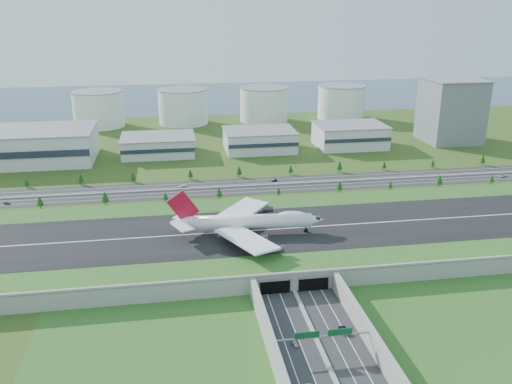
{
  "coord_description": "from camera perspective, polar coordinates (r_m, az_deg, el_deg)",
  "views": [
    {
      "loc": [
        -49.51,
        -252.43,
        118.02
      ],
      "look_at": [
        -3.02,
        35.0,
        16.74
      ],
      "focal_mm": 38.0,
      "sensor_mm": 36.0,
      "label": 1
    }
  ],
  "objects": [
    {
      "name": "car_6",
      "position": [
        428.7,
        24.57,
        1.55
      ],
      "size": [
        6.14,
        4.16,
        1.56
      ],
      "primitive_type": "imported",
      "rotation": [
        0.0,
        0.0,
        1.88
      ],
      "color": "silver",
      "rests_on": "ground"
    },
    {
      "name": "airfield_deck",
      "position": [
        281.25,
        1.75,
        -4.72
      ],
      "size": [
        520.0,
        100.0,
        9.2
      ],
      "color": "#989892",
      "rests_on": "ground"
    },
    {
      "name": "hangar_west",
      "position": [
        465.83,
        -23.98,
        4.42
      ],
      "size": [
        120.0,
        60.0,
        25.0
      ],
      "primitive_type": "cube",
      "color": "silver",
      "rests_on": "ground"
    },
    {
      "name": "office_tower",
      "position": [
        520.24,
        19.84,
        8.03
      ],
      "size": [
        46.0,
        46.0,
        55.0
      ],
      "primitive_type": "cube",
      "color": "slate",
      "rests_on": "ground"
    },
    {
      "name": "hangar_mid_b",
      "position": [
        461.84,
        0.36,
        5.46
      ],
      "size": [
        58.0,
        42.0,
        17.0
      ],
      "primitive_type": "cube",
      "color": "silver",
      "rests_on": "ground"
    },
    {
      "name": "bay_water",
      "position": [
        743.53,
        -5.33,
        9.97
      ],
      "size": [
        1200.0,
        260.0,
        0.06
      ],
      "primitive_type": "cube",
      "color": "#334861",
      "rests_on": "ground"
    },
    {
      "name": "car_0",
      "position": [
        205.62,
        4.1,
        -15.61
      ],
      "size": [
        2.65,
        4.55,
        1.46
      ],
      "primitive_type": "imported",
      "rotation": [
        0.0,
        0.0,
        0.23
      ],
      "color": "#ADACB1",
      "rests_on": "ground"
    },
    {
      "name": "car_5",
      "position": [
        380.84,
        1.93,
        1.24
      ],
      "size": [
        4.38,
        2.48,
        1.36
      ],
      "primitive_type": "imported",
      "rotation": [
        0.0,
        0.0,
        -1.3
      ],
      "color": "black",
      "rests_on": "ground"
    },
    {
      "name": "fuel_tank_b",
      "position": [
        571.53,
        -7.68,
        8.88
      ],
      "size": [
        50.0,
        50.0,
        35.0
      ],
      "primitive_type": "cylinder",
      "color": "white",
      "rests_on": "ground"
    },
    {
      "name": "sign_gantry_near",
      "position": [
        198.89,
        7.1,
        -14.93
      ],
      "size": [
        38.7,
        0.7,
        9.8
      ],
      "color": "gray",
      "rests_on": "ground"
    },
    {
      "name": "underpass_road",
      "position": [
        197.47,
        7.42,
        -16.48
      ],
      "size": [
        38.8,
        120.4,
        8.0
      ],
      "color": "#28282B",
      "rests_on": "ground"
    },
    {
      "name": "hangar_mid_a",
      "position": [
        456.15,
        -10.27,
        4.85
      ],
      "size": [
        58.0,
        42.0,
        15.0
      ],
      "primitive_type": "cube",
      "color": "silver",
      "rests_on": "ground"
    },
    {
      "name": "fuel_tank_a",
      "position": [
        575.68,
        -16.25,
        8.37
      ],
      "size": [
        50.0,
        50.0,
        35.0
      ],
      "primitive_type": "cylinder",
      "color": "white",
      "rests_on": "ground"
    },
    {
      "name": "hangar_mid_c",
      "position": [
        481.04,
        9.85,
        5.86
      ],
      "size": [
        58.0,
        42.0,
        19.0
      ],
      "primitive_type": "cube",
      "color": "silver",
      "rests_on": "ground"
    },
    {
      "name": "car_7",
      "position": [
        371.72,
        -7.73,
        0.64
      ],
      "size": [
        5.86,
        3.86,
        1.58
      ],
      "primitive_type": "imported",
      "rotation": [
        0.0,
        0.0,
        -1.24
      ],
      "color": "white",
      "rests_on": "ground"
    },
    {
      "name": "car_4",
      "position": [
        371.15,
        -24.78,
        -1.05
      ],
      "size": [
        5.0,
        3.46,
        1.58
      ],
      "primitive_type": "imported",
      "rotation": [
        0.0,
        0.0,
        1.19
      ],
      "color": "#535358",
      "rests_on": "ground"
    },
    {
      "name": "north_expressway",
      "position": [
        370.24,
        -1.02,
        0.6
      ],
      "size": [
        560.0,
        36.0,
        0.12
      ],
      "primitive_type": "cube",
      "color": "#28282B",
      "rests_on": "ground"
    },
    {
      "name": "ground",
      "position": [
        283.02,
        1.74,
        -5.47
      ],
      "size": [
        1200.0,
        1200.0,
        0.0
      ],
      "primitive_type": "plane",
      "color": "#274716",
      "rests_on": "ground"
    },
    {
      "name": "fuel_tank_c",
      "position": [
        579.95,
        0.84,
        9.2
      ],
      "size": [
        50.0,
        50.0,
        35.0
      ],
      "primitive_type": "cylinder",
      "color": "white",
      "rests_on": "ground"
    },
    {
      "name": "fuel_tank_d",
      "position": [
        600.4,
        8.97,
        9.31
      ],
      "size": [
        50.0,
        50.0,
        35.0
      ],
      "primitive_type": "cylinder",
      "color": "white",
      "rests_on": "ground"
    },
    {
      "name": "boeing_747",
      "position": [
        271.96,
        -0.88,
        -3.11
      ],
      "size": [
        78.8,
        74.21,
        24.36
      ],
      "rotation": [
        0.0,
        0.0,
        -0.09
      ],
      "color": "white",
      "rests_on": "airfield_deck"
    },
    {
      "name": "tree_row",
      "position": [
        371.74,
        1.33,
        1.44
      ],
      "size": [
        498.49,
        48.74,
        8.49
      ],
      "color": "#3D2819",
      "rests_on": "ground"
    },
    {
      "name": "car_2",
      "position": [
        214.8,
        9.28,
        -14.12
      ],
      "size": [
        3.92,
        6.59,
        1.72
      ],
      "primitive_type": "imported",
      "rotation": [
        0.0,
        0.0,
        3.32
      ],
      "color": "#0B0F38",
      "rests_on": "ground"
    }
  ]
}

